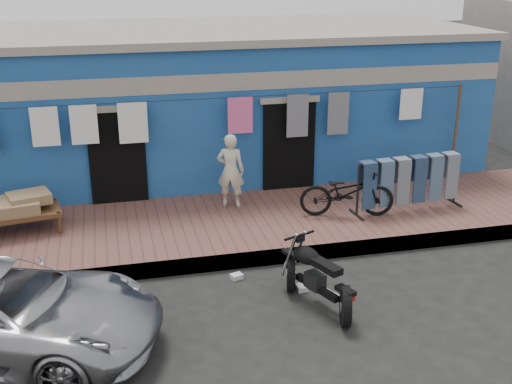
# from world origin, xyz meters

# --- Properties ---
(ground) EXTENTS (80.00, 80.00, 0.00)m
(ground) POSITION_xyz_m (0.00, 0.00, 0.00)
(ground) COLOR black
(ground) RESTS_ON ground
(sidewalk) EXTENTS (28.00, 3.00, 0.25)m
(sidewalk) POSITION_xyz_m (0.00, 3.00, 0.12)
(sidewalk) COLOR brown
(sidewalk) RESTS_ON ground
(curb) EXTENTS (28.00, 0.10, 0.25)m
(curb) POSITION_xyz_m (0.00, 1.55, 0.12)
(curb) COLOR gray
(curb) RESTS_ON ground
(building) EXTENTS (12.20, 5.20, 3.36)m
(building) POSITION_xyz_m (-0.00, 6.99, 1.69)
(building) COLOR navy
(building) RESTS_ON ground
(clothesline) EXTENTS (10.06, 0.06, 2.10)m
(clothesline) POSITION_xyz_m (-0.66, 4.25, 1.80)
(clothesline) COLOR brown
(clothesline) RESTS_ON sidewalk
(seated_person) EXTENTS (0.62, 0.52, 1.46)m
(seated_person) POSITION_xyz_m (-0.09, 3.74, 0.98)
(seated_person) COLOR beige
(seated_person) RESTS_ON sidewalk
(bicycle) EXTENTS (1.85, 1.01, 1.13)m
(bicycle) POSITION_xyz_m (1.94, 2.73, 0.82)
(bicycle) COLOR black
(bicycle) RESTS_ON sidewalk
(motorcycle) EXTENTS (1.62, 1.93, 1.01)m
(motorcycle) POSITION_xyz_m (0.45, 0.06, 0.50)
(motorcycle) COLOR black
(motorcycle) RESTS_ON ground
(charpoy) EXTENTS (2.20, 1.52, 0.64)m
(charpoy) POSITION_xyz_m (-4.20, 3.37, 0.57)
(charpoy) COLOR brown
(charpoy) RESTS_ON sidewalk
(jeans_rack) EXTENTS (2.34, 0.85, 1.09)m
(jeans_rack) POSITION_xyz_m (3.20, 2.75, 0.79)
(jeans_rack) COLOR black
(jeans_rack) RESTS_ON sidewalk
(litter_a) EXTENTS (0.22, 0.19, 0.08)m
(litter_a) POSITION_xyz_m (-0.52, 1.17, 0.04)
(litter_a) COLOR silver
(litter_a) RESTS_ON ground
(litter_b) EXTENTS (0.18, 0.18, 0.07)m
(litter_b) POSITION_xyz_m (0.93, 1.12, 0.04)
(litter_b) COLOR silver
(litter_b) RESTS_ON ground
(litter_c) EXTENTS (0.16, 0.20, 0.08)m
(litter_c) POSITION_xyz_m (0.39, 0.57, 0.04)
(litter_c) COLOR silver
(litter_c) RESTS_ON ground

